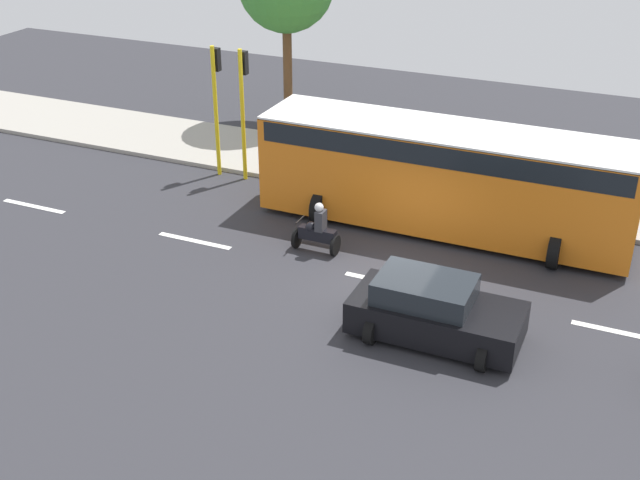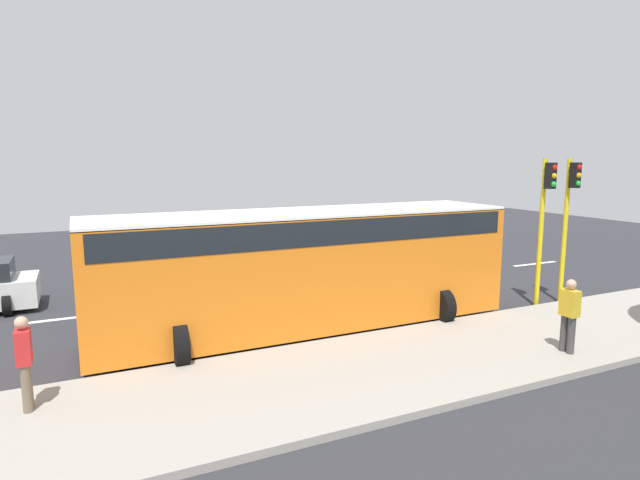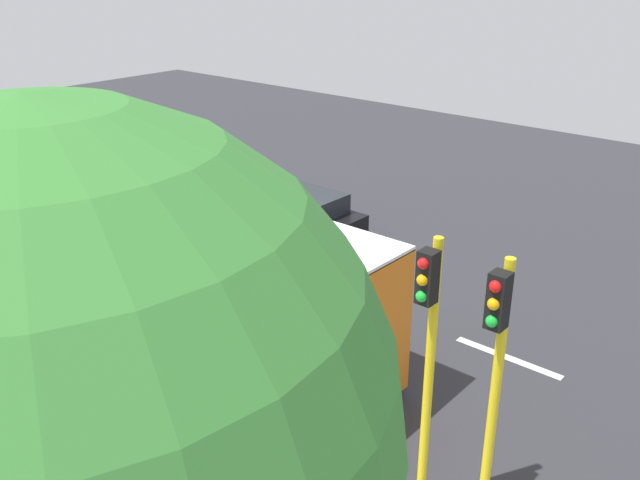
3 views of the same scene
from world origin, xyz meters
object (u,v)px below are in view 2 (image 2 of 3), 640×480
object	(u,v)px
pedestrian_by_tree	(25,360)
traffic_light_midblock	(545,212)
motorcycle	(349,274)
pedestrian_near_signal	(569,313)
car_black	(203,267)
traffic_light_corner	(569,210)
city_bus	(307,261)

from	to	relation	value
pedestrian_by_tree	traffic_light_midblock	distance (m)	13.77
motorcycle	traffic_light_midblock	distance (m)	6.37
pedestrian_by_tree	traffic_light_midblock	bearing A→B (deg)	95.02
pedestrian_near_signal	car_black	bearing A→B (deg)	-149.41
traffic_light_midblock	motorcycle	bearing A→B (deg)	-131.89
traffic_light_midblock	car_black	bearing A→B (deg)	-128.13
motorcycle	traffic_light_midblock	size ratio (longest dim) A/B	0.34
pedestrian_by_tree	traffic_light_midblock	xyz separation A→B (m)	(-1.19, 13.59, 1.87)
traffic_light_corner	traffic_light_midblock	world-z (taller)	same
city_bus	pedestrian_by_tree	distance (m)	6.79
city_bus	pedestrian_near_signal	xyz separation A→B (m)	(4.36, 4.52, -0.79)
car_black	motorcycle	xyz separation A→B (m)	(2.86, 4.28, -0.07)
pedestrian_by_tree	traffic_light_corner	distance (m)	14.79
city_bus	car_black	bearing A→B (deg)	-165.81
motorcycle	traffic_light_corner	xyz separation A→B (m)	(3.97, 5.45, 2.29)
motorcycle	pedestrian_near_signal	xyz separation A→B (m)	(7.24, 1.70, 0.42)
city_bus	pedestrian_by_tree	size ratio (longest dim) A/B	6.51
pedestrian_near_signal	pedestrian_by_tree	xyz separation A→B (m)	(-2.08, -10.86, 0.00)
car_black	traffic_light_corner	size ratio (longest dim) A/B	0.89
pedestrian_near_signal	pedestrian_by_tree	distance (m)	11.06
car_black	traffic_light_corner	bearing A→B (deg)	54.93
city_bus	pedestrian_by_tree	bearing A→B (deg)	-70.18
city_bus	traffic_light_midblock	xyz separation A→B (m)	(1.09, 7.25, 1.08)
pedestrian_near_signal	pedestrian_by_tree	size ratio (longest dim) A/B	1.00
pedestrian_by_tree	pedestrian_near_signal	bearing A→B (deg)	79.18
motorcycle	car_black	bearing A→B (deg)	-123.78
car_black	pedestrian_near_signal	world-z (taller)	pedestrian_near_signal
motorcycle	pedestrian_by_tree	distance (m)	10.53
traffic_light_corner	traffic_light_midblock	xyz separation A→B (m)	(0.00, -1.03, 0.00)
city_bus	pedestrian_near_signal	bearing A→B (deg)	46.02
car_black	motorcycle	distance (m)	5.14
pedestrian_near_signal	traffic_light_midblock	xyz separation A→B (m)	(-3.27, 2.73, 1.87)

